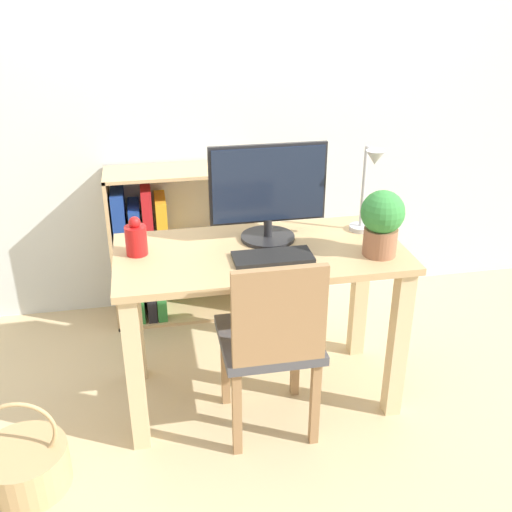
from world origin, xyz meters
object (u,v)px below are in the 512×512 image
at_px(keyboard, 273,257).
at_px(bookshelf, 158,250).
at_px(potted_plant, 382,221).
at_px(basket, 25,465).
at_px(monitor, 268,190).
at_px(desk_lamp, 369,183).
at_px(chair, 272,340).
at_px(vase, 136,238).

xyz_separation_m(keyboard, bookshelf, (-0.44, 0.89, -0.34)).
bearing_deg(keyboard, potted_plant, -5.51).
height_order(bookshelf, basket, bookshelf).
distance_m(potted_plant, basket, 1.69).
relative_size(monitor, keyboard, 1.54).
relative_size(monitor, potted_plant, 1.82).
bearing_deg(monitor, desk_lamp, -5.13).
height_order(potted_plant, chair, potted_plant).
distance_m(keyboard, bookshelf, 1.05).
xyz_separation_m(chair, basket, (-0.99, -0.12, -0.37)).
xyz_separation_m(keyboard, chair, (-0.04, -0.17, -0.28)).
bearing_deg(desk_lamp, bookshelf, 141.02).
distance_m(vase, basket, 0.97).
bearing_deg(basket, keyboard, 15.70).
xyz_separation_m(bookshelf, basket, (-0.58, -1.17, -0.31)).
height_order(keyboard, desk_lamp, desk_lamp).
relative_size(monitor, desk_lamp, 1.27).
relative_size(monitor, chair, 0.59).
bearing_deg(monitor, basket, -155.06).
relative_size(desk_lamp, bookshelf, 0.46).
bearing_deg(potted_plant, vase, 168.90).
distance_m(desk_lamp, chair, 0.79).
height_order(chair, bookshelf, bookshelf).
bearing_deg(keyboard, monitor, 83.98).
distance_m(vase, chair, 0.69).
height_order(monitor, bookshelf, monitor).
bearing_deg(potted_plant, desk_lamp, 86.53).
distance_m(monitor, potted_plant, 0.49).
relative_size(desk_lamp, basket, 0.99).
relative_size(keyboard, bookshelf, 0.38).
xyz_separation_m(vase, desk_lamp, (0.99, 0.01, 0.17)).
relative_size(keyboard, vase, 1.97).
distance_m(bookshelf, basket, 1.35).
distance_m(keyboard, vase, 0.56).
distance_m(monitor, vase, 0.58).
height_order(keyboard, bookshelf, bookshelf).
bearing_deg(monitor, bookshelf, 124.14).
relative_size(monitor, vase, 3.03).
xyz_separation_m(vase, potted_plant, (0.98, -0.19, 0.08)).
bearing_deg(monitor, potted_plant, -29.97).
xyz_separation_m(keyboard, desk_lamp, (0.45, 0.16, 0.23)).
bearing_deg(bookshelf, basket, -116.39).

